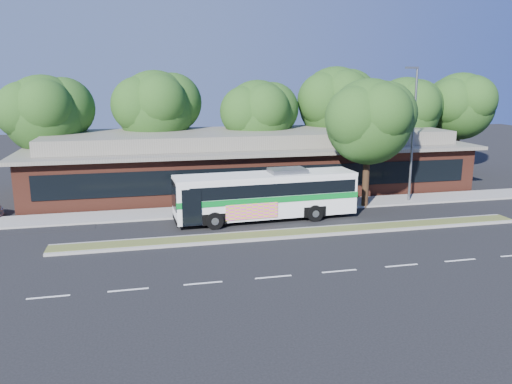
% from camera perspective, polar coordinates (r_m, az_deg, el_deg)
% --- Properties ---
extents(ground, '(120.00, 120.00, 0.00)m').
position_cam_1_polar(ground, '(26.87, 5.44, -5.16)').
color(ground, black).
rests_on(ground, ground).
extents(median_strip, '(26.00, 1.10, 0.15)m').
position_cam_1_polar(median_strip, '(27.39, 5.05, -4.64)').
color(median_strip, '#425825').
rests_on(median_strip, ground).
extents(sidewalk, '(44.00, 2.60, 0.12)m').
position_cam_1_polar(sidewalk, '(32.74, 1.93, -1.75)').
color(sidewalk, gray).
rests_on(sidewalk, ground).
extents(plaza_building, '(33.20, 11.20, 4.45)m').
position_cam_1_polar(plaza_building, '(38.60, -0.57, 3.59)').
color(plaza_building, '#58271B').
rests_on(plaza_building, ground).
extents(lamp_post, '(0.93, 0.18, 9.07)m').
position_cam_1_polar(lamp_post, '(35.23, 17.48, 6.70)').
color(lamp_post, slate).
rests_on(lamp_post, ground).
extents(tree_bg_a, '(6.47, 5.80, 8.63)m').
position_cam_1_polar(tree_bg_a, '(39.97, -22.41, 8.36)').
color(tree_bg_a, black).
rests_on(tree_bg_a, ground).
extents(tree_bg_b, '(6.69, 6.00, 9.00)m').
position_cam_1_polar(tree_bg_b, '(40.48, -10.81, 9.51)').
color(tree_bg_b, black).
rests_on(tree_bg_b, ground).
extents(tree_bg_c, '(6.24, 5.60, 8.26)m').
position_cam_1_polar(tree_bg_c, '(40.62, 0.72, 8.96)').
color(tree_bg_c, black).
rests_on(tree_bg_c, ground).
extents(tree_bg_d, '(6.91, 6.20, 9.37)m').
position_cam_1_polar(tree_bg_d, '(43.73, 9.55, 10.13)').
color(tree_bg_d, black).
rests_on(tree_bg_d, ground).
extents(tree_bg_e, '(6.47, 5.80, 8.50)m').
position_cam_1_polar(tree_bg_e, '(45.48, 17.07, 8.99)').
color(tree_bg_e, black).
rests_on(tree_bg_e, ground).
extents(tree_bg_f, '(6.69, 6.00, 8.92)m').
position_cam_1_polar(tree_bg_f, '(49.55, 22.63, 9.21)').
color(tree_bg_f, black).
rests_on(tree_bg_f, ground).
extents(transit_bus, '(10.99, 2.93, 3.06)m').
position_cam_1_polar(transit_bus, '(29.65, 1.21, -0.00)').
color(transit_bus, white).
rests_on(transit_bus, ground).
extents(sidewalk_tree, '(6.10, 5.47, 8.35)m').
position_cam_1_polar(sidewalk_tree, '(33.17, 13.28, 8.07)').
color(sidewalk_tree, black).
rests_on(sidewalk_tree, ground).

